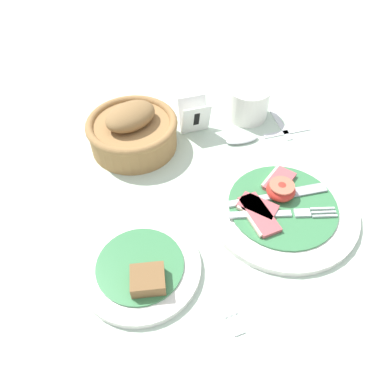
{
  "coord_description": "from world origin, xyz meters",
  "views": [
    {
      "loc": [
        -0.23,
        -0.29,
        0.52
      ],
      "look_at": [
        -0.05,
        0.11,
        0.02
      ],
      "focal_mm": 35.0,
      "sensor_mm": 36.0,
      "label": 1
    }
  ],
  "objects_px": {
    "bread_plate": "(141,268)",
    "teaspoon_near_cup": "(254,137)",
    "teaspoon_by_saucer": "(295,146)",
    "breakfast_plate": "(281,206)",
    "sugar_cup": "(248,102)",
    "bread_basket": "(133,130)",
    "fork_on_cloth": "(248,350)",
    "number_card": "(195,117)"
  },
  "relations": [
    {
      "from": "bread_plate",
      "to": "teaspoon_near_cup",
      "type": "bearing_deg",
      "value": 31.5
    },
    {
      "from": "teaspoon_near_cup",
      "to": "bread_plate",
      "type": "bearing_deg",
      "value": 40.52
    },
    {
      "from": "bread_plate",
      "to": "teaspoon_near_cup",
      "type": "relative_size",
      "value": 0.98
    },
    {
      "from": "sugar_cup",
      "to": "number_card",
      "type": "relative_size",
      "value": 1.22
    },
    {
      "from": "bread_basket",
      "to": "fork_on_cloth",
      "type": "height_order",
      "value": "bread_basket"
    },
    {
      "from": "bread_basket",
      "to": "teaspoon_by_saucer",
      "type": "distance_m",
      "value": 0.34
    },
    {
      "from": "bread_plate",
      "to": "teaspoon_by_saucer",
      "type": "xyz_separation_m",
      "value": [
        0.39,
        0.14,
        -0.0
      ]
    },
    {
      "from": "bread_basket",
      "to": "sugar_cup",
      "type": "bearing_deg",
      "value": -2.36
    },
    {
      "from": "teaspoon_near_cup",
      "to": "breakfast_plate",
      "type": "bearing_deg",
      "value": 81.76
    },
    {
      "from": "bread_plate",
      "to": "teaspoon_by_saucer",
      "type": "relative_size",
      "value": 0.99
    },
    {
      "from": "number_card",
      "to": "fork_on_cloth",
      "type": "height_order",
      "value": "number_card"
    },
    {
      "from": "breakfast_plate",
      "to": "sugar_cup",
      "type": "bearing_deg",
      "value": 72.24
    },
    {
      "from": "breakfast_plate",
      "to": "bread_basket",
      "type": "bearing_deg",
      "value": 123.46
    },
    {
      "from": "teaspoon_by_saucer",
      "to": "fork_on_cloth",
      "type": "xyz_separation_m",
      "value": [
        -0.3,
        -0.32,
        -0.0
      ]
    },
    {
      "from": "breakfast_plate",
      "to": "bread_plate",
      "type": "xyz_separation_m",
      "value": [
        -0.27,
        -0.01,
        -0.0
      ]
    },
    {
      "from": "bread_basket",
      "to": "teaspoon_by_saucer",
      "type": "bearing_deg",
      "value": -25.85
    },
    {
      "from": "bread_basket",
      "to": "teaspoon_near_cup",
      "type": "distance_m",
      "value": 0.25
    },
    {
      "from": "sugar_cup",
      "to": "fork_on_cloth",
      "type": "xyz_separation_m",
      "value": [
        -0.26,
        -0.45,
        -0.04
      ]
    },
    {
      "from": "bread_plate",
      "to": "bread_basket",
      "type": "relative_size",
      "value": 1.04
    },
    {
      "from": "bread_plate",
      "to": "fork_on_cloth",
      "type": "distance_m",
      "value": 0.2
    },
    {
      "from": "bread_plate",
      "to": "fork_on_cloth",
      "type": "xyz_separation_m",
      "value": [
        0.09,
        -0.18,
        -0.01
      ]
    },
    {
      "from": "teaspoon_by_saucer",
      "to": "bread_basket",
      "type": "bearing_deg",
      "value": -104.06
    },
    {
      "from": "sugar_cup",
      "to": "teaspoon_by_saucer",
      "type": "bearing_deg",
      "value": -74.65
    },
    {
      "from": "number_card",
      "to": "teaspoon_by_saucer",
      "type": "relative_size",
      "value": 0.38
    },
    {
      "from": "breakfast_plate",
      "to": "teaspoon_by_saucer",
      "type": "height_order",
      "value": "breakfast_plate"
    },
    {
      "from": "breakfast_plate",
      "to": "bread_plate",
      "type": "distance_m",
      "value": 0.27
    },
    {
      "from": "bread_plate",
      "to": "bread_basket",
      "type": "height_order",
      "value": "bread_basket"
    },
    {
      "from": "bread_plate",
      "to": "sugar_cup",
      "type": "xyz_separation_m",
      "value": [
        0.35,
        0.27,
        0.03
      ]
    },
    {
      "from": "teaspoon_by_saucer",
      "to": "breakfast_plate",
      "type": "bearing_deg",
      "value": -31.85
    },
    {
      "from": "bread_plate",
      "to": "teaspoon_by_saucer",
      "type": "distance_m",
      "value": 0.41
    },
    {
      "from": "sugar_cup",
      "to": "fork_on_cloth",
      "type": "distance_m",
      "value": 0.52
    },
    {
      "from": "bread_basket",
      "to": "fork_on_cloth",
      "type": "distance_m",
      "value": 0.46
    },
    {
      "from": "bread_basket",
      "to": "fork_on_cloth",
      "type": "bearing_deg",
      "value": -89.77
    },
    {
      "from": "bread_basket",
      "to": "breakfast_plate",
      "type": "bearing_deg",
      "value": -56.54
    },
    {
      "from": "teaspoon_by_saucer",
      "to": "sugar_cup",
      "type": "bearing_deg",
      "value": -152.86
    },
    {
      "from": "fork_on_cloth",
      "to": "breakfast_plate",
      "type": "bearing_deg",
      "value": -39.49
    },
    {
      "from": "breakfast_plate",
      "to": "number_card",
      "type": "distance_m",
      "value": 0.27
    },
    {
      "from": "teaspoon_by_saucer",
      "to": "teaspoon_near_cup",
      "type": "relative_size",
      "value": 1.0
    },
    {
      "from": "bread_plate",
      "to": "bread_basket",
      "type": "distance_m",
      "value": 0.3
    },
    {
      "from": "teaspoon_near_cup",
      "to": "sugar_cup",
      "type": "bearing_deg",
      "value": -99.94
    },
    {
      "from": "teaspoon_by_saucer",
      "to": "bread_plate",
      "type": "bearing_deg",
      "value": -58.29
    },
    {
      "from": "sugar_cup",
      "to": "breakfast_plate",
      "type": "bearing_deg",
      "value": -107.76
    }
  ]
}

